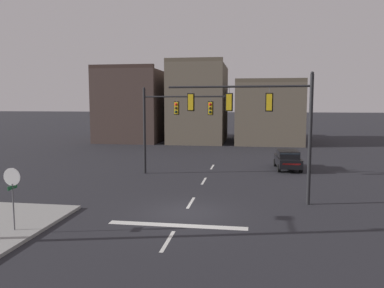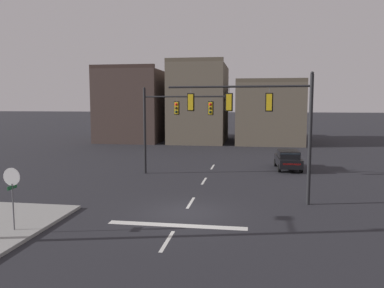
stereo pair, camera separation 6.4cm
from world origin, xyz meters
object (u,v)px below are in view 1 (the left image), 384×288
Objects in this scene: signal_mast_far_side at (169,117)px; car_lot_nearside at (288,159)px; stop_sign at (12,184)px; signal_mast_near_side at (263,114)px.

signal_mast_far_side is 10.66m from car_lot_nearside.
stop_sign is at bearing -104.83° from signal_mast_far_side.
signal_mast_near_side reaches higher than car_lot_nearside.
car_lot_nearside is (9.28, 3.81, -3.60)m from signal_mast_far_side.
stop_sign is (-10.56, -6.93, -2.77)m from signal_mast_near_side.
signal_mast_far_side reaches higher than car_lot_nearside.
signal_mast_far_side is 2.44× the size of stop_sign.
signal_mast_near_side reaches higher than stop_sign.
signal_mast_near_side is at bearing -102.59° from car_lot_nearside.
car_lot_nearside is at bearing 53.95° from stop_sign.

